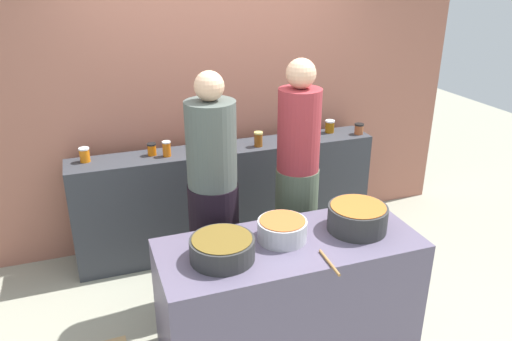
{
  "coord_description": "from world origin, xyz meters",
  "views": [
    {
      "loc": [
        -1.14,
        -2.82,
        2.46
      ],
      "look_at": [
        0.0,
        0.35,
        1.05
      ],
      "focal_mm": 34.89,
      "sensor_mm": 36.0,
      "label": 1
    }
  ],
  "objects_px": {
    "cooking_pot_right": "(357,218)",
    "cook_with_tongs": "(214,207)",
    "cooking_pot_left": "(222,249)",
    "cooking_pot_center": "(282,230)",
    "cook_in_cap": "(297,188)",
    "preserve_jar_2": "(167,149)",
    "preserve_jar_5": "(298,133)",
    "preserve_jar_6": "(330,126)",
    "wooden_spoon": "(329,263)",
    "preserve_jar_3": "(201,141)",
    "preserve_jar_4": "(258,139)",
    "preserve_jar_0": "(85,155)",
    "preserve_jar_1": "(152,149)",
    "preserve_jar_7": "(359,129)"
  },
  "relations": [
    {
      "from": "cooking_pot_right",
      "to": "cook_with_tongs",
      "type": "distance_m",
      "value": 1.03
    },
    {
      "from": "cooking_pot_left",
      "to": "cooking_pot_center",
      "type": "bearing_deg",
      "value": 11.98
    },
    {
      "from": "cooking_pot_right",
      "to": "cooking_pot_left",
      "type": "bearing_deg",
      "value": -177.35
    },
    {
      "from": "cook_in_cap",
      "to": "preserve_jar_2",
      "type": "bearing_deg",
      "value": 140.85
    },
    {
      "from": "cooking_pot_left",
      "to": "cooking_pot_right",
      "type": "distance_m",
      "value": 0.95
    },
    {
      "from": "preserve_jar_2",
      "to": "preserve_jar_5",
      "type": "distance_m",
      "value": 1.19
    },
    {
      "from": "preserve_jar_6",
      "to": "wooden_spoon",
      "type": "distance_m",
      "value": 2.0
    },
    {
      "from": "preserve_jar_3",
      "to": "cook_in_cap",
      "type": "bearing_deg",
      "value": -55.2
    },
    {
      "from": "cooking_pot_left",
      "to": "preserve_jar_3",
      "type": "bearing_deg",
      "value": 80.59
    },
    {
      "from": "preserve_jar_2",
      "to": "preserve_jar_3",
      "type": "relative_size",
      "value": 0.97
    },
    {
      "from": "preserve_jar_4",
      "to": "cook_in_cap",
      "type": "distance_m",
      "value": 0.71
    },
    {
      "from": "preserve_jar_0",
      "to": "wooden_spoon",
      "type": "xyz_separation_m",
      "value": [
        1.3,
        -1.76,
        -0.22
      ]
    },
    {
      "from": "preserve_jar_1",
      "to": "preserve_jar_7",
      "type": "xyz_separation_m",
      "value": [
        1.91,
        -0.09,
        -0.0
      ]
    },
    {
      "from": "preserve_jar_7",
      "to": "preserve_jar_4",
      "type": "bearing_deg",
      "value": 179.97
    },
    {
      "from": "preserve_jar_0",
      "to": "cooking_pot_right",
      "type": "height_order",
      "value": "preserve_jar_0"
    },
    {
      "from": "preserve_jar_1",
      "to": "preserve_jar_3",
      "type": "height_order",
      "value": "preserve_jar_3"
    },
    {
      "from": "preserve_jar_1",
      "to": "wooden_spoon",
      "type": "bearing_deg",
      "value": -66.14
    },
    {
      "from": "preserve_jar_1",
      "to": "preserve_jar_4",
      "type": "distance_m",
      "value": 0.91
    },
    {
      "from": "cook_with_tongs",
      "to": "cooking_pot_right",
      "type": "bearing_deg",
      "value": -36.44
    },
    {
      "from": "preserve_jar_1",
      "to": "cooking_pot_right",
      "type": "relative_size",
      "value": 0.26
    },
    {
      "from": "wooden_spoon",
      "to": "cook_with_tongs",
      "type": "xyz_separation_m",
      "value": [
        -0.46,
        0.92,
        0.01
      ]
    },
    {
      "from": "preserve_jar_1",
      "to": "preserve_jar_5",
      "type": "distance_m",
      "value": 1.3
    },
    {
      "from": "cooking_pot_right",
      "to": "preserve_jar_1",
      "type": "bearing_deg",
      "value": 128.56
    },
    {
      "from": "wooden_spoon",
      "to": "cook_with_tongs",
      "type": "bearing_deg",
      "value": 116.54
    },
    {
      "from": "cook_with_tongs",
      "to": "preserve_jar_3",
      "type": "bearing_deg",
      "value": 81.51
    },
    {
      "from": "preserve_jar_4",
      "to": "cooking_pot_left",
      "type": "bearing_deg",
      "value": -118.0
    },
    {
      "from": "preserve_jar_4",
      "to": "cooking_pot_center",
      "type": "height_order",
      "value": "preserve_jar_4"
    },
    {
      "from": "preserve_jar_1",
      "to": "preserve_jar_2",
      "type": "height_order",
      "value": "preserve_jar_2"
    },
    {
      "from": "cooking_pot_left",
      "to": "preserve_jar_0",
      "type": "bearing_deg",
      "value": 115.54
    },
    {
      "from": "preserve_jar_7",
      "to": "cook_in_cap",
      "type": "height_order",
      "value": "cook_in_cap"
    },
    {
      "from": "cook_with_tongs",
      "to": "preserve_jar_0",
      "type": "bearing_deg",
      "value": 134.82
    },
    {
      "from": "preserve_jar_3",
      "to": "preserve_jar_6",
      "type": "distance_m",
      "value": 1.25
    },
    {
      "from": "preserve_jar_3",
      "to": "cooking_pot_left",
      "type": "relative_size",
      "value": 0.34
    },
    {
      "from": "preserve_jar_7",
      "to": "cooking_pot_left",
      "type": "xyz_separation_m",
      "value": [
        -1.73,
        -1.37,
        -0.15
      ]
    },
    {
      "from": "preserve_jar_4",
      "to": "wooden_spoon",
      "type": "xyz_separation_m",
      "value": [
        -0.14,
        -1.64,
        -0.22
      ]
    },
    {
      "from": "preserve_jar_0",
      "to": "preserve_jar_7",
      "type": "bearing_deg",
      "value": -2.99
    },
    {
      "from": "cooking_pot_left",
      "to": "cook_in_cap",
      "type": "xyz_separation_m",
      "value": [
        0.8,
        0.69,
        -0.02
      ]
    },
    {
      "from": "preserve_jar_7",
      "to": "preserve_jar_0",
      "type": "bearing_deg",
      "value": 177.01
    },
    {
      "from": "preserve_jar_5",
      "to": "cook_in_cap",
      "type": "bearing_deg",
      "value": -114.15
    },
    {
      "from": "preserve_jar_3",
      "to": "cooking_pot_right",
      "type": "relative_size",
      "value": 0.34
    },
    {
      "from": "preserve_jar_4",
      "to": "preserve_jar_1",
      "type": "bearing_deg",
      "value": 174.11
    },
    {
      "from": "preserve_jar_0",
      "to": "cook_with_tongs",
      "type": "height_order",
      "value": "cook_with_tongs"
    },
    {
      "from": "cooking_pot_right",
      "to": "wooden_spoon",
      "type": "distance_m",
      "value": 0.49
    },
    {
      "from": "preserve_jar_2",
      "to": "cooking_pot_left",
      "type": "bearing_deg",
      "value": -87.15
    },
    {
      "from": "preserve_jar_2",
      "to": "cook_in_cap",
      "type": "xyz_separation_m",
      "value": [
        0.87,
        -0.71,
        -0.19
      ]
    },
    {
      "from": "cook_in_cap",
      "to": "preserve_jar_3",
      "type": "bearing_deg",
      "value": 124.8
    },
    {
      "from": "preserve_jar_0",
      "to": "preserve_jar_4",
      "type": "bearing_deg",
      "value": -5.04
    },
    {
      "from": "preserve_jar_2",
      "to": "preserve_jar_4",
      "type": "bearing_deg",
      "value": -2.13
    },
    {
      "from": "preserve_jar_3",
      "to": "preserve_jar_4",
      "type": "relative_size",
      "value": 1.02
    },
    {
      "from": "preserve_jar_1",
      "to": "preserve_jar_7",
      "type": "height_order",
      "value": "preserve_jar_1"
    }
  ]
}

